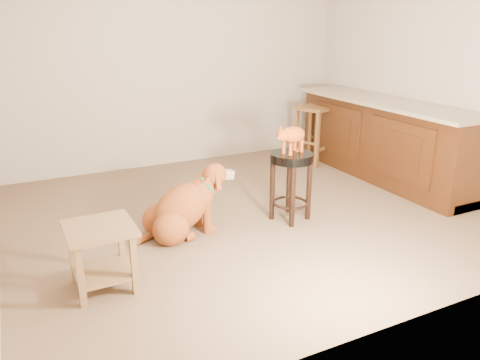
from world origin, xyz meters
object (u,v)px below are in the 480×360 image
golden_retriever (182,209)px  tabby_kitten (292,136)px  padded_stool (291,173)px  wood_stool (314,134)px  side_table (101,247)px

golden_retriever → tabby_kitten: bearing=-13.3°
padded_stool → tabby_kitten: (-0.01, -0.00, 0.35)m
golden_retriever → wood_stool: bearing=24.2°
wood_stool → golden_retriever: size_ratio=0.74×
golden_retriever → tabby_kitten: size_ratio=2.36×
wood_stool → side_table: wood_stool is taller
side_table → tabby_kitten: size_ratio=1.10×
tabby_kitten → wood_stool: bearing=30.2°
side_table → golden_retriever: size_ratio=0.47×
wood_stool → side_table: bearing=-148.2°
padded_stool → wood_stool: bearing=49.0°
side_table → tabby_kitten: (1.82, 0.45, 0.50)m
side_table → tabby_kitten: tabby_kitten is taller
side_table → padded_stool: bearing=13.9°
wood_stool → side_table: (-3.11, -1.93, -0.08)m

